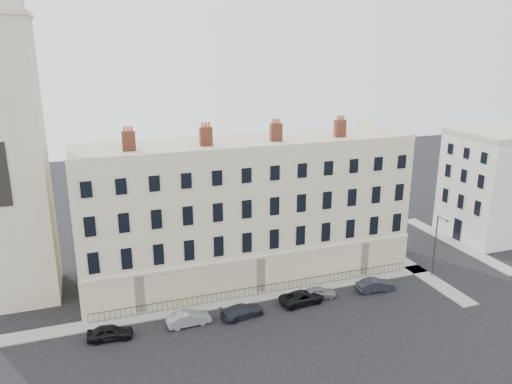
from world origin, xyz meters
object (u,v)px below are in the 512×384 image
Objects in this scene: car_c at (242,311)px; streetlamp at (436,244)px; car_b at (189,318)px; car_e at (319,292)px; car_a at (110,332)px; car_d at (302,297)px; car_f at (375,285)px.

streetlamp is at bearing -96.87° from car_c.
car_b reaches higher than car_e.
streetlamp is (35.41, 0.80, 3.33)m from car_a.
car_a reaches higher than car_e.
streetlamp is at bearing -91.88° from car_b.
car_b is 0.95× the size of car_c.
car_c is at bearing -170.37° from streetlamp.
car_c is 0.93× the size of car_d.
streetlamp is (8.02, 0.77, 3.34)m from car_f.
car_d is at bearing -95.28° from car_c.
streetlamp is (16.55, 0.59, 3.36)m from car_d.
car_b is at bearing -83.89° from car_a.
car_f is at bearing -86.87° from car_e.
car_d is 16.90m from streetlamp.
car_d is 1.29× the size of car_e.
car_b is 28.50m from streetlamp.
car_c is at bearing -96.88° from car_b.
car_a is 0.92× the size of car_c.
car_c is 0.60× the size of streetlamp.
streetlamp reaches higher than car_f.
car_f is 0.57× the size of streetlamp.
streetlamp is (14.44, 0.16, 3.40)m from car_e.
car_c is at bearing 95.87° from car_f.
car_b is 0.57× the size of streetlamp.
car_b is 0.88× the size of car_d.
car_c is 8.71m from car_e.
car_d is at bearing 93.48° from car_f.
car_a is 7.12m from car_b.
car_e is at bearing 89.25° from car_f.
car_d is (6.55, 0.49, 0.02)m from car_c.
car_b is at bearing 85.58° from car_d.
car_a is at bearing 94.78° from car_f.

